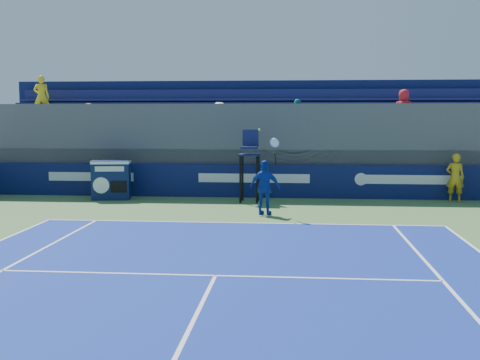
# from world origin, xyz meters

# --- Properties ---
(ball_person) EXTENTS (0.68, 0.52, 1.66)m
(ball_person) POSITION_xyz_m (6.93, 16.60, 0.84)
(ball_person) COLOR gold
(ball_person) RESTS_ON apron
(back_hoarding) EXTENTS (20.40, 0.21, 1.20)m
(back_hoarding) POSITION_xyz_m (0.00, 17.10, 0.60)
(back_hoarding) COLOR #0D1549
(back_hoarding) RESTS_ON ground
(match_clock) EXTENTS (1.42, 0.92, 1.40)m
(match_clock) POSITION_xyz_m (-4.98, 16.16, 0.74)
(match_clock) COLOR #0E1B49
(match_clock) RESTS_ON ground
(umpire_chair) EXTENTS (0.73, 0.73, 2.48)m
(umpire_chair) POSITION_xyz_m (-0.07, 15.98, 1.53)
(umpire_chair) COLOR black
(umpire_chair) RESTS_ON ground
(tennis_player) EXTENTS (1.03, 0.67, 2.57)m
(tennis_player) POSITION_xyz_m (0.58, 13.34, 0.84)
(tennis_player) COLOR #1439A3
(tennis_player) RESTS_ON apron
(stadium_seating) EXTENTS (21.00, 4.05, 4.56)m
(stadium_seating) POSITION_xyz_m (-0.01, 19.15, 1.84)
(stadium_seating) COLOR #4D4D51
(stadium_seating) RESTS_ON ground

